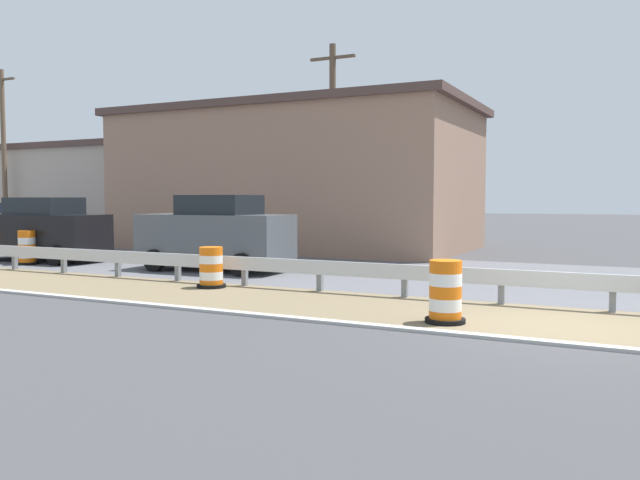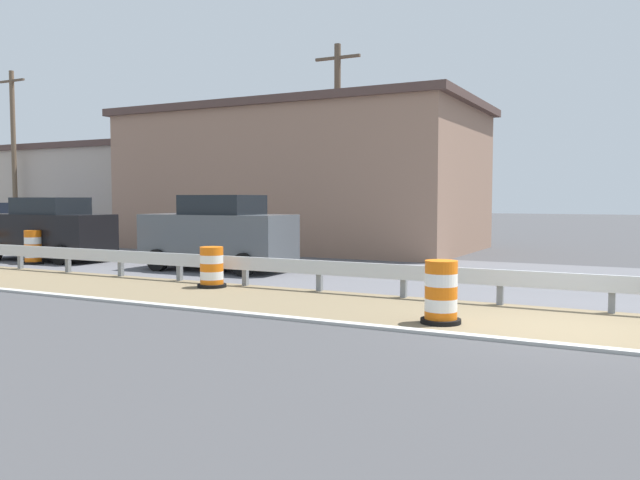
{
  "view_description": "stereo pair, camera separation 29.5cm",
  "coord_description": "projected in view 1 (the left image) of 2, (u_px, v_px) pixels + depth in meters",
  "views": [
    {
      "loc": [
        -11.01,
        -0.94,
        2.11
      ],
      "look_at": [
        2.38,
        5.68,
        1.14
      ],
      "focal_mm": 36.17,
      "sensor_mm": 36.0,
      "label": 1
    },
    {
      "loc": [
        -10.87,
        -1.2,
        2.11
      ],
      "look_at": [
        2.38,
        5.68,
        1.14
      ],
      "focal_mm": 36.17,
      "sensor_mm": 36.0,
      "label": 2
    }
  ],
  "objects": [
    {
      "name": "ground_plane",
      "position": [
        570.0,
        329.0,
        10.4
      ],
      "size": [
        160.0,
        160.0,
        0.0
      ],
      "primitive_type": "plane",
      "color": "#3D3D3F"
    },
    {
      "name": "median_dirt_strip",
      "position": [
        573.0,
        324.0,
        10.83
      ],
      "size": [
        3.37,
        120.0,
        0.01
      ],
      "primitive_type": "cube",
      "color": "#706047",
      "rests_on": "ground"
    },
    {
      "name": "far_lane_asphalt",
      "position": [
        594.0,
        282.0,
        16.14
      ],
      "size": [
        8.5,
        120.0,
        0.0
      ],
      "primitive_type": "cube",
      "color": "#56565B",
      "rests_on": "ground"
    },
    {
      "name": "curb_near_edge",
      "position": [
        561.0,
        345.0,
        9.24
      ],
      "size": [
        0.2,
        120.0,
        0.11
      ],
      "primitive_type": "cube",
      "color": "#ADADA8",
      "rests_on": "ground"
    },
    {
      "name": "guardrail_median",
      "position": [
        404.0,
        273.0,
        13.64
      ],
      "size": [
        0.18,
        46.45,
        0.71
      ],
      "color": "silver",
      "rests_on": "ground"
    },
    {
      "name": "traffic_barrel_nearest",
      "position": [
        445.0,
        295.0,
        10.89
      ],
      "size": [
        0.68,
        0.68,
        1.07
      ],
      "color": "orange",
      "rests_on": "ground"
    },
    {
      "name": "traffic_barrel_close",
      "position": [
        211.0,
        269.0,
        15.19
      ],
      "size": [
        0.69,
        0.69,
        0.96
      ],
      "color": "orange",
      "rests_on": "ground"
    },
    {
      "name": "traffic_barrel_far",
      "position": [
        27.0,
        249.0,
        20.44
      ],
      "size": [
        0.65,
        0.65,
        1.08
      ],
      "color": "orange",
      "rests_on": "ground"
    },
    {
      "name": "car_lead_near_lane",
      "position": [
        42.0,
        229.0,
        21.55
      ],
      "size": [
        2.02,
        4.79,
        2.13
      ],
      "rotation": [
        0.0,
        0.0,
        1.6
      ],
      "color": "black",
      "rests_on": "ground"
    },
    {
      "name": "car_lead_far_lane",
      "position": [
        216.0,
        233.0,
        18.68
      ],
      "size": [
        2.13,
        4.51,
        2.2
      ],
      "rotation": [
        0.0,
        0.0,
        1.6
      ],
      "color": "#4C5156",
      "rests_on": "ground"
    },
    {
      "name": "roadside_shop_near",
      "position": [
        297.0,
        179.0,
        27.37
      ],
      "size": [
        8.14,
        14.77,
        5.85
      ],
      "color": "#93705B",
      "rests_on": "ground"
    },
    {
      "name": "roadside_shop_far",
      "position": [
        86.0,
        192.0,
        36.29
      ],
      "size": [
        8.22,
        16.12,
        4.91
      ],
      "color": "#AD9E8E",
      "rests_on": "ground"
    },
    {
      "name": "utility_pole_near",
      "position": [
        333.0,
        146.0,
        23.94
      ],
      "size": [
        0.24,
        1.8,
        7.78
      ],
      "color": "brown",
      "rests_on": "ground"
    },
    {
      "name": "utility_pole_mid",
      "position": [
        4.0,
        152.0,
        32.49
      ],
      "size": [
        0.24,
        1.8,
        8.54
      ],
      "color": "brown",
      "rests_on": "ground"
    }
  ]
}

